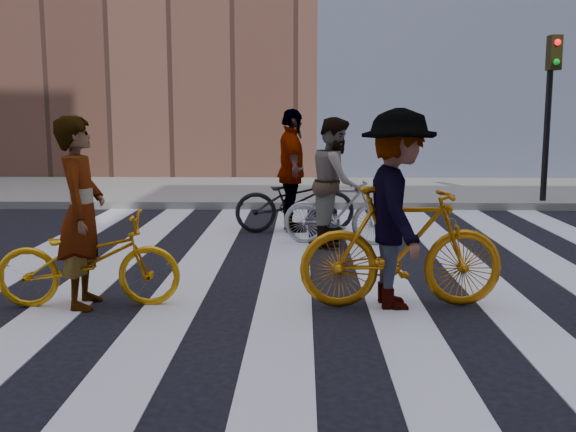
{
  "coord_description": "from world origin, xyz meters",
  "views": [
    {
      "loc": [
        -0.37,
        -7.95,
        1.9
      ],
      "look_at": [
        -0.55,
        0.3,
        0.61
      ],
      "focal_mm": 42.0,
      "sensor_mm": 36.0,
      "label": 1
    }
  ],
  "objects_px": {
    "rider_left": "(81,213)",
    "rider_rear": "(292,171)",
    "bike_silver_mid": "(339,211)",
    "rider_mid": "(336,182)",
    "traffic_signal": "(551,91)",
    "bike_yellow_right": "(402,247)",
    "rider_right": "(397,209)",
    "bike_dark_rear": "(295,201)",
    "bike_yellow_left": "(89,260)"
  },
  "relations": [
    {
      "from": "rider_mid",
      "to": "rider_left",
      "type": "bearing_deg",
      "value": 148.28
    },
    {
      "from": "bike_silver_mid",
      "to": "rider_mid",
      "type": "distance_m",
      "value": 0.43
    },
    {
      "from": "bike_silver_mid",
      "to": "rider_left",
      "type": "relative_size",
      "value": 0.87
    },
    {
      "from": "bike_yellow_left",
      "to": "rider_right",
      "type": "bearing_deg",
      "value": -93.95
    },
    {
      "from": "bike_yellow_left",
      "to": "bike_yellow_right",
      "type": "bearing_deg",
      "value": -93.97
    },
    {
      "from": "traffic_signal",
      "to": "bike_dark_rear",
      "type": "relative_size",
      "value": 1.75
    },
    {
      "from": "rider_left",
      "to": "rider_rear",
      "type": "xyz_separation_m",
      "value": [
        1.97,
        4.19,
        0.04
      ]
    },
    {
      "from": "bike_silver_mid",
      "to": "traffic_signal",
      "type": "bearing_deg",
      "value": -40.67
    },
    {
      "from": "bike_dark_rear",
      "to": "rider_mid",
      "type": "distance_m",
      "value": 1.27
    },
    {
      "from": "bike_silver_mid",
      "to": "rider_right",
      "type": "height_order",
      "value": "rider_right"
    },
    {
      "from": "rider_mid",
      "to": "rider_rear",
      "type": "bearing_deg",
      "value": 39.71
    },
    {
      "from": "bike_yellow_right",
      "to": "rider_left",
      "type": "height_order",
      "value": "rider_left"
    },
    {
      "from": "bike_yellow_right",
      "to": "rider_right",
      "type": "relative_size",
      "value": 1.03
    },
    {
      "from": "traffic_signal",
      "to": "bike_yellow_left",
      "type": "distance_m",
      "value": 9.89
    },
    {
      "from": "bike_yellow_right",
      "to": "rider_mid",
      "type": "bearing_deg",
      "value": 5.55
    },
    {
      "from": "bike_dark_rear",
      "to": "traffic_signal",
      "type": "bearing_deg",
      "value": -69.01
    },
    {
      "from": "rider_right",
      "to": "rider_rear",
      "type": "xyz_separation_m",
      "value": [
        -1.09,
        4.14,
        0.0
      ]
    },
    {
      "from": "traffic_signal",
      "to": "bike_dark_rear",
      "type": "xyz_separation_m",
      "value": [
        -4.89,
        -2.7,
        -1.78
      ]
    },
    {
      "from": "traffic_signal",
      "to": "bike_dark_rear",
      "type": "height_order",
      "value": "traffic_signal"
    },
    {
      "from": "traffic_signal",
      "to": "bike_silver_mid",
      "type": "relative_size",
      "value": 2.06
    },
    {
      "from": "traffic_signal",
      "to": "rider_rear",
      "type": "distance_m",
      "value": 5.78
    },
    {
      "from": "bike_silver_mid",
      "to": "rider_left",
      "type": "bearing_deg",
      "value": 147.74
    },
    {
      "from": "rider_left",
      "to": "rider_rear",
      "type": "distance_m",
      "value": 4.63
    },
    {
      "from": "rider_rear",
      "to": "traffic_signal",
      "type": "bearing_deg",
      "value": -69.26
    },
    {
      "from": "bike_silver_mid",
      "to": "rider_mid",
      "type": "bearing_deg",
      "value": 97.96
    },
    {
      "from": "bike_silver_mid",
      "to": "bike_yellow_right",
      "type": "distance_m",
      "value": 3.14
    },
    {
      "from": "bike_dark_rear",
      "to": "rider_mid",
      "type": "height_order",
      "value": "rider_mid"
    },
    {
      "from": "bike_yellow_left",
      "to": "rider_right",
      "type": "distance_m",
      "value": 3.05
    },
    {
      "from": "bike_yellow_left",
      "to": "rider_rear",
      "type": "bearing_deg",
      "value": -29.45
    },
    {
      "from": "bike_dark_rear",
      "to": "bike_yellow_right",
      "type": "bearing_deg",
      "value": -173.22
    },
    {
      "from": "bike_yellow_right",
      "to": "bike_silver_mid",
      "type": "bearing_deg",
      "value": 4.64
    },
    {
      "from": "traffic_signal",
      "to": "rider_right",
      "type": "distance_m",
      "value": 7.96
    },
    {
      "from": "rider_mid",
      "to": "rider_rear",
      "type": "height_order",
      "value": "rider_rear"
    },
    {
      "from": "bike_yellow_left",
      "to": "bike_yellow_right",
      "type": "distance_m",
      "value": 3.06
    },
    {
      "from": "traffic_signal",
      "to": "rider_rear",
      "type": "bearing_deg",
      "value": -151.36
    },
    {
      "from": "bike_yellow_left",
      "to": "bike_dark_rear",
      "type": "distance_m",
      "value": 4.63
    },
    {
      "from": "bike_yellow_right",
      "to": "rider_right",
      "type": "distance_m",
      "value": 0.37
    },
    {
      "from": "bike_yellow_right",
      "to": "rider_rear",
      "type": "distance_m",
      "value": 4.31
    },
    {
      "from": "rider_rear",
      "to": "bike_yellow_right",
      "type": "bearing_deg",
      "value": -172.57
    },
    {
      "from": "bike_yellow_right",
      "to": "bike_dark_rear",
      "type": "height_order",
      "value": "bike_yellow_right"
    },
    {
      "from": "rider_left",
      "to": "rider_mid",
      "type": "relative_size",
      "value": 1.02
    },
    {
      "from": "bike_yellow_left",
      "to": "rider_left",
      "type": "bearing_deg",
      "value": 85.15
    },
    {
      "from": "traffic_signal",
      "to": "bike_yellow_left",
      "type": "height_order",
      "value": "traffic_signal"
    },
    {
      "from": "bike_yellow_left",
      "to": "bike_dark_rear",
      "type": "height_order",
      "value": "bike_dark_rear"
    },
    {
      "from": "rider_mid",
      "to": "rider_rear",
      "type": "xyz_separation_m",
      "value": [
        -0.64,
        1.04,
        0.06
      ]
    },
    {
      "from": "traffic_signal",
      "to": "rider_mid",
      "type": "bearing_deg",
      "value": -138.96
    },
    {
      "from": "rider_right",
      "to": "rider_mid",
      "type": "bearing_deg",
      "value": 4.64
    },
    {
      "from": "bike_yellow_left",
      "to": "rider_mid",
      "type": "xyz_separation_m",
      "value": [
        2.56,
        3.15,
        0.45
      ]
    },
    {
      "from": "rider_left",
      "to": "bike_silver_mid",
      "type": "bearing_deg",
      "value": -45.06
    },
    {
      "from": "bike_yellow_right",
      "to": "rider_rear",
      "type": "bearing_deg",
      "value": 11.87
    }
  ]
}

